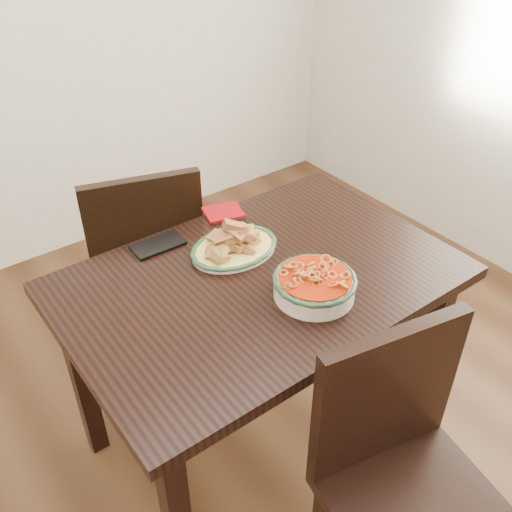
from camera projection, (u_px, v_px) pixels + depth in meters
floor at (256, 470)px, 2.02m from camera, size 3.50×3.50×0.00m
dining_table at (260, 301)px, 1.78m from camera, size 1.17×0.78×0.75m
chair_far at (146, 255)px, 2.23m from camera, size 0.52×0.52×0.89m
chair_near at (402, 468)px, 1.47m from camera, size 0.49×0.49×0.89m
fish_plate at (234, 240)px, 1.79m from camera, size 0.29×0.23×0.11m
noodle_bowl at (315, 283)px, 1.62m from camera, size 0.24×0.24×0.08m
smartphone at (158, 245)px, 1.84m from camera, size 0.17×0.09×0.01m
napkin at (223, 213)px, 2.00m from camera, size 0.15×0.14×0.01m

